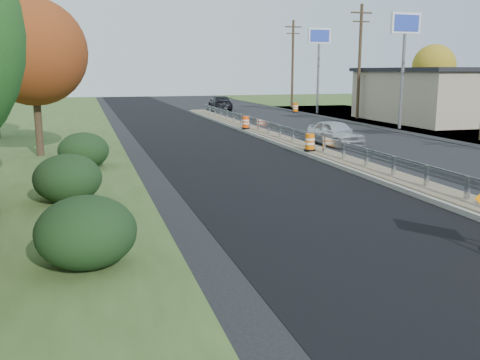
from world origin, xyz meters
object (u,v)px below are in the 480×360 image
object	(u,v)px
barrel_shoulder_far	(295,108)
barrel_median_mid	(310,143)
car_dark_far	(220,103)
barrel_median_far	(246,123)
car_silver	(335,133)

from	to	relation	value
barrel_shoulder_far	barrel_median_mid	bearing A→B (deg)	-110.67
barrel_shoulder_far	car_dark_far	distance (m)	7.98
barrel_median_far	barrel_shoulder_far	world-z (taller)	barrel_median_far
barrel_median_mid	car_dark_far	distance (m)	30.55
car_silver	barrel_median_mid	bearing A→B (deg)	-141.07
barrel_median_mid	barrel_median_far	size ratio (longest dim) A/B	1.01
car_dark_far	barrel_shoulder_far	bearing A→B (deg)	151.14
barrel_median_mid	barrel_shoulder_far	xyz separation A→B (m)	(9.70, 25.70, -0.18)
barrel_median_mid	car_silver	size ratio (longest dim) A/B	0.21
barrel_median_mid	barrel_median_far	distance (m)	10.50
barrel_shoulder_far	car_dark_far	bearing A→B (deg)	144.06
barrel_median_far	car_silver	world-z (taller)	car_silver
barrel_median_far	car_dark_far	distance (m)	20.15
barrel_median_far	barrel_shoulder_far	distance (m)	18.06
barrel_median_mid	car_dark_far	xyz separation A→B (m)	(3.24, 30.38, 0.12)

